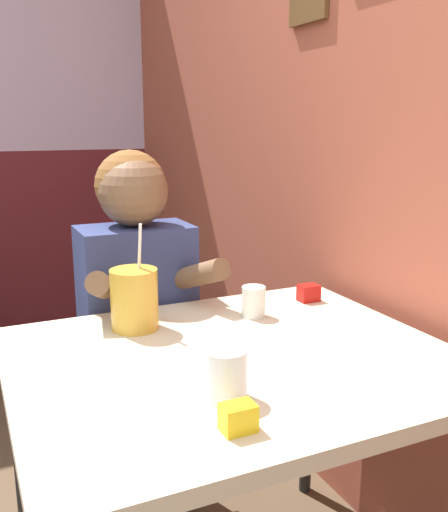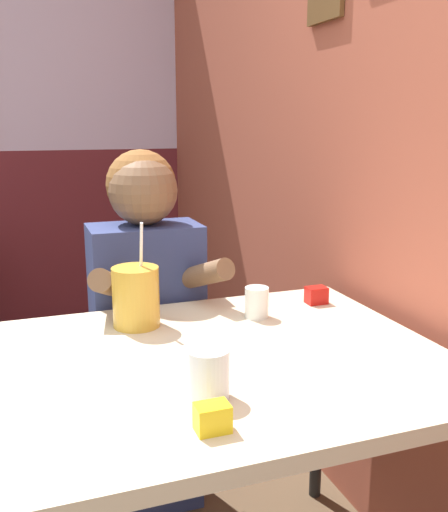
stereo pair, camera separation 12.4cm
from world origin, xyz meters
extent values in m
cube|color=#9E4C38|center=(1.24, 1.39, 1.35)|extent=(0.06, 4.79, 2.70)
cube|color=beige|center=(0.65, 0.32, 0.72)|extent=(1.00, 0.84, 0.04)
cylinder|color=black|center=(0.19, 0.69, 0.35)|extent=(0.04, 0.04, 0.70)
cylinder|color=black|center=(1.11, 0.69, 0.35)|extent=(0.04, 0.04, 0.70)
cube|color=navy|center=(0.58, 0.86, 0.24)|extent=(0.31, 0.20, 0.47)
cube|color=navy|center=(0.58, 0.86, 0.72)|extent=(0.34, 0.20, 0.49)
sphere|color=brown|center=(0.58, 0.89, 1.08)|extent=(0.21, 0.21, 0.21)
sphere|color=brown|center=(0.58, 0.86, 1.06)|extent=(0.21, 0.21, 0.21)
cylinder|color=brown|center=(0.44, 0.72, 0.82)|extent=(0.14, 0.27, 0.15)
cylinder|color=brown|center=(0.71, 0.72, 0.82)|extent=(0.14, 0.27, 0.15)
cylinder|color=gold|center=(0.49, 0.58, 0.82)|extent=(0.12, 0.12, 0.16)
cylinder|color=white|center=(0.51, 0.58, 0.95)|extent=(0.01, 0.04, 0.14)
cylinder|color=silver|center=(0.54, 0.13, 0.79)|extent=(0.08, 0.08, 0.10)
cylinder|color=silver|center=(0.82, 0.54, 0.78)|extent=(0.07, 0.07, 0.09)
cube|color=#B7140F|center=(1.03, 0.59, 0.76)|extent=(0.06, 0.04, 0.05)
cube|color=yellow|center=(0.51, 0.01, 0.76)|extent=(0.06, 0.04, 0.05)
camera|label=1|loc=(0.11, -0.79, 1.26)|focal=40.00mm
camera|label=2|loc=(0.23, -0.84, 1.26)|focal=40.00mm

